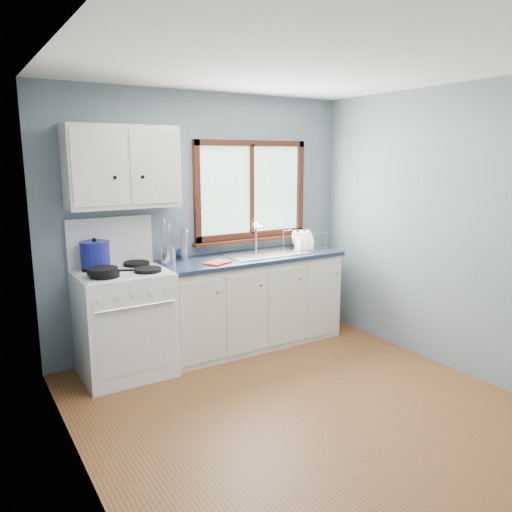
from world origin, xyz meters
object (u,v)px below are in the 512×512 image
utensil_crock (168,254)px  thermos (184,245)px  stockpot (95,254)px  dish_rack (304,244)px  sink (266,260)px  base_cabinets (251,305)px  skillet (103,271)px  gas_range (124,319)px

utensil_crock → thermos: 0.21m
stockpot → dish_rack: size_ratio=0.73×
sink → utensil_crock: (-1.01, 0.10, 0.15)m
base_cabinets → skillet: bearing=-173.0°
skillet → dish_rack: (2.18, 0.21, -0.01)m
sink → dish_rack: sink is taller
skillet → dish_rack: 2.18m
base_cabinets → dish_rack: bearing=2.0°
gas_range → sink: (1.49, 0.02, 0.37)m
sink → utensil_crock: 1.02m
skillet → utensil_crock: bearing=47.8°
base_cabinets → skillet: size_ratio=4.74×
gas_range → skillet: (-0.20, -0.16, 0.49)m
skillet → thermos: bearing=46.9°
base_cabinets → thermos: (-0.64, 0.17, 0.66)m
gas_range → sink: 1.53m
skillet → dish_rack: bearing=30.3°
utensil_crock → thermos: size_ratio=1.44×
gas_range → stockpot: size_ratio=4.28×
skillet → base_cabinets: bearing=31.9°
gas_range → utensil_crock: 0.71m
stockpot → thermos: 0.84m
gas_range → utensil_crock: (0.48, 0.12, 0.51)m
sink → dish_rack: 0.51m
skillet → dish_rack: size_ratio=0.90×
gas_range → base_cabinets: (1.31, 0.02, -0.08)m
gas_range → utensil_crock: gas_range is taller
gas_range → thermos: gas_range is taller
stockpot → dish_rack: (2.16, -0.10, -0.10)m
stockpot → utensil_crock: 0.66m
sink → stockpot: 1.68m
base_cabinets → thermos: 0.93m
skillet → stockpot: (0.02, 0.31, 0.09)m
sink → utensil_crock: utensil_crock is taller
thermos → gas_range: bearing=-164.5°
thermos → dish_rack: thermos is taller
sink → thermos: sink is taller
base_cabinets → sink: size_ratio=2.20×
base_cabinets → dish_rack: size_ratio=4.25×
stockpot → utensil_crock: (0.65, -0.03, -0.07)m
gas_range → dish_rack: size_ratio=3.13×
base_cabinets → stockpot: bearing=175.1°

